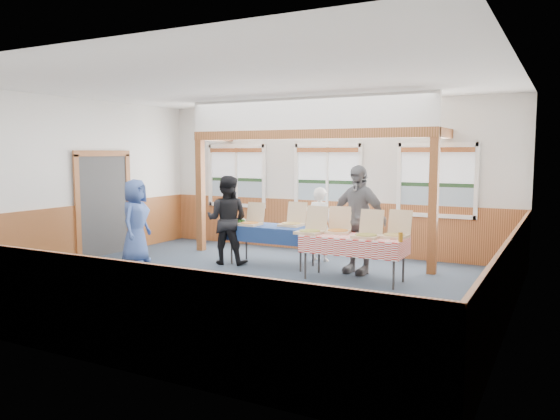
% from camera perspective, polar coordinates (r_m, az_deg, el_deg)
% --- Properties ---
extents(floor, '(8.00, 8.00, 0.00)m').
position_cam_1_polar(floor, '(8.91, -3.92, -7.86)').
color(floor, '#27303F').
rests_on(floor, ground).
extents(ceiling, '(8.00, 8.00, 0.00)m').
position_cam_1_polar(ceiling, '(8.71, -4.08, 13.03)').
color(ceiling, white).
rests_on(ceiling, wall_back).
extents(wall_back, '(8.00, 0.00, 8.00)m').
position_cam_1_polar(wall_back, '(11.78, 5.07, 3.39)').
color(wall_back, silver).
rests_on(wall_back, floor).
extents(wall_front, '(8.00, 0.00, 8.00)m').
position_cam_1_polar(wall_front, '(6.00, -22.00, 0.47)').
color(wall_front, silver).
rests_on(wall_front, floor).
extents(wall_left, '(0.00, 8.00, 8.00)m').
position_cam_1_polar(wall_left, '(11.30, -21.49, 2.89)').
color(wall_left, silver).
rests_on(wall_left, floor).
extents(wall_right, '(0.00, 8.00, 8.00)m').
position_cam_1_polar(wall_right, '(7.38, 23.39, 1.37)').
color(wall_right, silver).
rests_on(wall_right, floor).
extents(wainscot_back, '(7.98, 0.05, 1.10)m').
position_cam_1_polar(wainscot_back, '(11.85, 4.98, -1.70)').
color(wainscot_back, brown).
rests_on(wainscot_back, floor).
extents(wainscot_front, '(7.98, 0.05, 1.10)m').
position_cam_1_polar(wainscot_front, '(6.20, -21.43, -9.21)').
color(wainscot_front, brown).
rests_on(wainscot_front, floor).
extents(wainscot_left, '(0.05, 6.98, 1.10)m').
position_cam_1_polar(wainscot_left, '(11.38, -21.21, -2.40)').
color(wainscot_left, brown).
rests_on(wainscot_left, floor).
extents(wainscot_right, '(0.05, 6.98, 1.10)m').
position_cam_1_polar(wainscot_right, '(7.53, 22.87, -6.61)').
color(wainscot_right, brown).
rests_on(wainscot_right, floor).
extents(cased_opening, '(0.06, 1.30, 2.10)m').
position_cam_1_polar(cased_opening, '(11.91, -17.98, 0.50)').
color(cased_opening, '#353535').
rests_on(cased_opening, wall_left).
extents(window_left, '(1.56, 0.10, 1.46)m').
position_cam_1_polar(window_left, '(12.81, -4.54, 3.95)').
color(window_left, white).
rests_on(window_left, wall_back).
extents(window_mid, '(1.56, 0.10, 1.46)m').
position_cam_1_polar(window_mid, '(11.73, 4.99, 3.76)').
color(window_mid, white).
rests_on(window_mid, wall_back).
extents(window_right, '(1.56, 0.10, 1.46)m').
position_cam_1_polar(window_right, '(11.04, 16.07, 3.41)').
color(window_right, white).
rests_on(window_right, wall_back).
extents(post_left, '(0.15, 0.15, 2.40)m').
position_cam_1_polar(post_left, '(11.99, -8.30, 1.48)').
color(post_left, brown).
rests_on(post_left, floor).
extents(post_right, '(0.15, 0.15, 2.40)m').
position_cam_1_polar(post_right, '(9.90, 15.73, 0.37)').
color(post_right, brown).
rests_on(post_right, floor).
extents(cross_beam, '(5.15, 0.18, 0.18)m').
position_cam_1_polar(cross_beam, '(10.67, 2.58, 7.92)').
color(cross_beam, brown).
rests_on(cross_beam, post_left).
extents(table_left, '(1.78, 1.14, 0.76)m').
position_cam_1_polar(table_left, '(10.34, -0.85, -2.00)').
color(table_left, '#353535').
rests_on(table_left, floor).
extents(table_right, '(1.76, 0.91, 0.76)m').
position_cam_1_polar(table_right, '(9.16, 7.75, -3.07)').
color(table_right, '#353535').
rests_on(table_right, floor).
extents(pizza_box_a, '(0.38, 0.47, 0.42)m').
position_cam_1_polar(pizza_box_a, '(10.42, -3.06, -1.23)').
color(pizza_box_a, tan).
rests_on(pizza_box_a, table_left).
extents(pizza_box_b, '(0.40, 0.49, 0.44)m').
position_cam_1_polar(pizza_box_b, '(10.30, 1.30, -1.30)').
color(pizza_box_b, tan).
rests_on(pizza_box_b, table_left).
extents(pizza_box_c, '(0.45, 0.54, 0.45)m').
position_cam_1_polar(pizza_box_c, '(9.33, 3.25, -2.06)').
color(pizza_box_c, tan).
rests_on(pizza_box_c, table_right).
extents(pizza_box_d, '(0.50, 0.57, 0.44)m').
position_cam_1_polar(pizza_box_d, '(9.45, 6.12, -1.99)').
color(pizza_box_d, tan).
rests_on(pizza_box_d, table_right).
extents(pizza_box_e, '(0.42, 0.50, 0.44)m').
position_cam_1_polar(pizza_box_e, '(8.99, 9.10, -2.45)').
color(pizza_box_e, tan).
rests_on(pizza_box_e, table_right).
extents(pizza_box_f, '(0.44, 0.52, 0.44)m').
position_cam_1_polar(pizza_box_f, '(9.07, 11.96, -2.42)').
color(pizza_box_f, tan).
rests_on(pizza_box_f, table_right).
extents(veggie_tray, '(0.39, 0.39, 0.09)m').
position_cam_1_polar(veggie_tray, '(10.70, -4.37, -1.23)').
color(veggie_tray, black).
rests_on(veggie_tray, table_left).
extents(drink_glass, '(0.07, 0.07, 0.15)m').
position_cam_1_polar(drink_glass, '(8.65, 12.49, -2.78)').
color(drink_glass, '#A6711B').
rests_on(drink_glass, table_right).
extents(woman_white, '(0.55, 0.38, 1.47)m').
position_cam_1_polar(woman_white, '(10.77, 4.18, -1.48)').
color(woman_white, silver).
rests_on(woman_white, floor).
extents(woman_black, '(0.96, 0.83, 1.70)m').
position_cam_1_polar(woman_black, '(10.51, -5.56, -1.03)').
color(woman_black, black).
rests_on(woman_black, floor).
extents(man_blue, '(0.71, 0.90, 1.63)m').
position_cam_1_polar(man_blue, '(10.89, -14.86, -1.15)').
color(man_blue, '#3D5799').
rests_on(man_blue, floor).
extents(person_grey, '(1.20, 0.71, 1.92)m').
position_cam_1_polar(person_grey, '(9.71, 8.10, -0.98)').
color(person_grey, slate).
rests_on(person_grey, floor).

